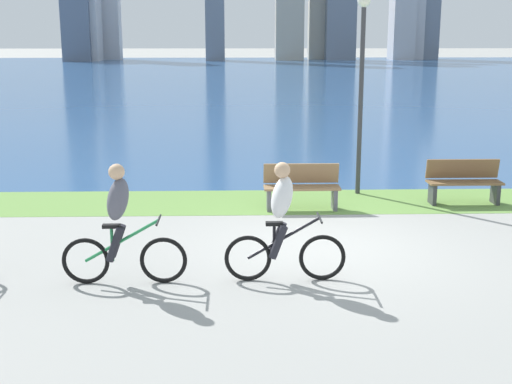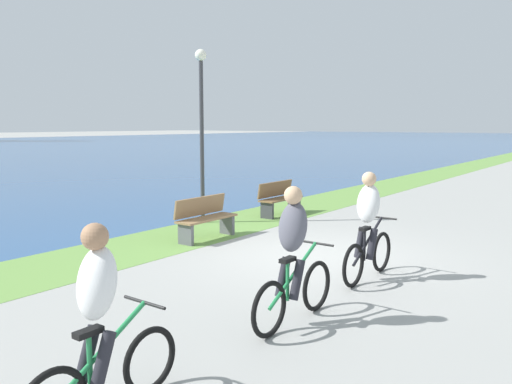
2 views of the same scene
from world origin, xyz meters
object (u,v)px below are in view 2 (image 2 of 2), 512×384
bench_near_path (279,199)px  cyclist_distant_rear (100,322)px  cyclist_trailing (293,257)px  lamppost_tall (201,112)px  bench_far_along_path (205,218)px  cyclist_lead (368,227)px

bench_near_path → cyclist_distant_rear: bearing=-154.5°
cyclist_trailing → lamppost_tall: lamppost_tall is taller
bench_far_along_path → lamppost_tall: 2.95m
cyclist_lead → cyclist_trailing: bearing=-178.7°
cyclist_trailing → cyclist_distant_rear: (-2.67, 0.17, -0.01)m
cyclist_lead → cyclist_distant_rear: 4.91m
cyclist_lead → lamppost_tall: size_ratio=0.41×
cyclist_lead → cyclist_trailing: 2.24m
cyclist_trailing → bench_far_along_path: size_ratio=1.16×
cyclist_distant_rear → cyclist_lead: bearing=-1.4°
cyclist_trailing → bench_far_along_path: 4.99m
cyclist_lead → cyclist_distant_rear: (-4.91, 0.12, -0.01)m
cyclist_trailing → cyclist_lead: bearing=1.3°
cyclist_lead → bench_far_along_path: 4.07m
bench_near_path → bench_far_along_path: same height
bench_far_along_path → lamppost_tall: lamppost_tall is taller
cyclist_lead → bench_far_along_path: size_ratio=1.14×
cyclist_distant_rear → bench_far_along_path: (5.56, 3.88, -0.38)m
cyclist_distant_rear → bench_near_path: (8.92, 4.25, -0.38)m
cyclist_trailing → cyclist_distant_rear: bearing=176.4°
cyclist_trailing → lamppost_tall: 7.09m
cyclist_trailing → bench_near_path: bearing=35.2°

